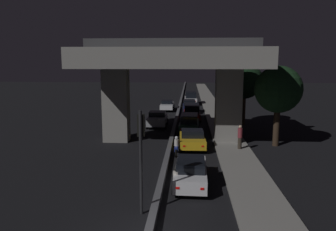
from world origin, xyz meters
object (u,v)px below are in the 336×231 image
object	(u,v)px
street_lamp	(216,81)
car_dark_red_fourth	(192,111)
car_silver_lead_oncoming	(157,119)
motorcycle_black_filtering_near	(176,182)
car_white_lead	(191,171)
car_taxi_yellow_second	(192,139)
car_white_sixth	(191,98)
car_dark_green_third	(189,123)
traffic_light_left_of_median	(141,144)
motorcycle_blue_filtering_mid	(176,147)
car_white_second_oncoming	(167,105)
car_dark_blue_fifth	(189,106)
pedestrian_on_sidewalk	(240,137)

from	to	relation	value
street_lamp	car_dark_red_fourth	size ratio (longest dim) A/B	1.69
car_silver_lead_oncoming	motorcycle_black_filtering_near	xyz separation A→B (m)	(2.67, -17.46, -0.21)
car_white_lead	car_silver_lead_oncoming	xyz separation A→B (m)	(-3.42, 16.31, 0.05)
car_taxi_yellow_second	car_white_sixth	distance (m)	27.36
street_lamp	car_dark_green_third	world-z (taller)	street_lamp
traffic_light_left_of_median	car_dark_red_fourth	bearing A→B (deg)	84.49
car_white_sixth	car_silver_lead_oncoming	bearing A→B (deg)	167.70
car_dark_green_third	motorcycle_blue_filtering_mid	world-z (taller)	car_dark_green_third
street_lamp	car_white_second_oncoming	world-z (taller)	street_lamp
car_dark_blue_fifth	car_dark_red_fourth	bearing A→B (deg)	-178.58
car_taxi_yellow_second	pedestrian_on_sidewalk	distance (m)	3.65
car_dark_red_fourth	car_dark_blue_fifth	xyz separation A→B (m)	(-0.30, 5.51, -0.08)
car_dark_blue_fifth	motorcycle_blue_filtering_mid	size ratio (longest dim) A/B	2.18
car_white_lead	street_lamp	bearing A→B (deg)	-7.73
street_lamp	motorcycle_blue_filtering_mid	xyz separation A→B (m)	(-3.45, -9.51, -4.20)
traffic_light_left_of_median	car_dark_green_third	xyz separation A→B (m)	(2.05, 17.57, -2.27)
car_silver_lead_oncoming	car_dark_blue_fifth	bearing A→B (deg)	161.40
car_silver_lead_oncoming	car_white_second_oncoming	xyz separation A→B (m)	(0.20, 11.84, -0.06)
car_dark_red_fourth	pedestrian_on_sidewalk	xyz separation A→B (m)	(3.54, -13.45, 0.09)
car_dark_green_third	car_dark_red_fourth	bearing A→B (deg)	-0.79
street_lamp	car_dark_red_fourth	bearing A→B (deg)	112.75
car_white_lead	car_white_sixth	xyz separation A→B (m)	(0.06, 35.23, 0.31)
motorcycle_black_filtering_near	pedestrian_on_sidewalk	size ratio (longest dim) A/B	0.99
street_lamp	car_dark_blue_fifth	size ratio (longest dim) A/B	2.02
motorcycle_black_filtering_near	pedestrian_on_sidewalk	xyz separation A→B (m)	(4.46, 8.43, 0.47)
traffic_light_left_of_median	car_silver_lead_oncoming	xyz separation A→B (m)	(-1.26, 19.84, -2.34)
motorcycle_black_filtering_near	motorcycle_blue_filtering_mid	world-z (taller)	motorcycle_black_filtering_near
motorcycle_blue_filtering_mid	pedestrian_on_sidewalk	distance (m)	4.97
traffic_light_left_of_median	pedestrian_on_sidewalk	size ratio (longest dim) A/B	2.55
motorcycle_blue_filtering_mid	pedestrian_on_sidewalk	size ratio (longest dim) A/B	1.02
car_white_sixth	street_lamp	bearing A→B (deg)	-175.06
car_white_lead	car_dark_blue_fifth	xyz separation A→B (m)	(-0.13, 26.24, 0.13)
car_white_sixth	motorcycle_black_filtering_near	xyz separation A→B (m)	(-0.81, -36.38, -0.48)
car_taxi_yellow_second	car_dark_blue_fifth	size ratio (longest dim) A/B	1.04
motorcycle_blue_filtering_mid	street_lamp	bearing A→B (deg)	-18.35
car_white_second_oncoming	car_dark_green_third	bearing A→B (deg)	12.48
traffic_light_left_of_median	motorcycle_blue_filtering_mid	xyz separation A→B (m)	(1.15, 9.35, -2.56)
car_taxi_yellow_second	motorcycle_blue_filtering_mid	world-z (taller)	car_taxi_yellow_second
street_lamp	motorcycle_black_filtering_near	world-z (taller)	street_lamp
car_white_second_oncoming	motorcycle_black_filtering_near	xyz separation A→B (m)	(2.47, -29.30, -0.16)
street_lamp	motorcycle_blue_filtering_mid	distance (m)	10.96
car_dark_blue_fifth	motorcycle_black_filtering_near	size ratio (longest dim) A/B	2.25
car_dark_green_third	motorcycle_blue_filtering_mid	distance (m)	8.27
car_taxi_yellow_second	car_white_second_oncoming	xyz separation A→B (m)	(-3.35, 20.27, 0.02)
car_dark_blue_fifth	motorcycle_blue_filtering_mid	distance (m)	20.43
car_dark_red_fourth	car_silver_lead_oncoming	distance (m)	5.70
traffic_light_left_of_median	car_dark_red_fourth	xyz separation A→B (m)	(2.34, 24.26, -2.17)
pedestrian_on_sidewalk	car_dark_red_fourth	bearing A→B (deg)	104.73
motorcycle_blue_filtering_mid	car_silver_lead_oncoming	bearing A→B (deg)	14.51
car_white_sixth	car_silver_lead_oncoming	size ratio (longest dim) A/B	1.11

